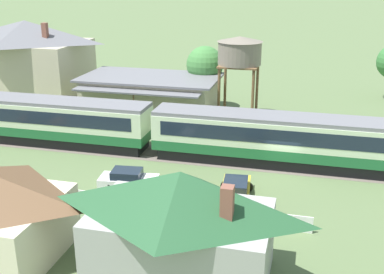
{
  "coord_description": "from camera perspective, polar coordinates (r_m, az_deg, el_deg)",
  "views": [
    {
      "loc": [
        1.72,
        -34.23,
        14.5
      ],
      "look_at": [
        -7.39,
        1.56,
        1.55
      ],
      "focal_mm": 45.0,
      "sensor_mm": 36.0,
      "label": 1
    }
  ],
  "objects": [
    {
      "name": "ground_plane",
      "position": [
        37.22,
        10.52,
        -3.95
      ],
      "size": [
        600.0,
        600.0,
        0.0
      ],
      "primitive_type": "plane",
      "color": "#566B42"
    },
    {
      "name": "passenger_train",
      "position": [
        37.56,
        10.53,
        -0.11
      ],
      "size": [
        60.54,
        3.23,
        3.99
      ],
      "color": "#1E6033",
      "rests_on": "ground_plane"
    },
    {
      "name": "railway_track",
      "position": [
        38.38,
        9.3,
        -3.13
      ],
      "size": [
        119.22,
        3.6,
        0.04
      ],
      "color": "#665B51",
      "rests_on": "ground_plane"
    },
    {
      "name": "station_building",
      "position": [
        50.53,
        -4.9,
        4.97
      ],
      "size": [
        14.17,
        9.1,
        4.02
      ],
      "color": "#BCB293",
      "rests_on": "ground_plane"
    },
    {
      "name": "station_house_grey_roof",
      "position": [
        60.44,
        -18.82,
        8.88
      ],
      "size": [
        14.0,
        9.79,
        8.91
      ],
      "color": "#BCB293",
      "rests_on": "ground_plane"
    },
    {
      "name": "water_tower",
      "position": [
        48.05,
        5.67,
        9.97
      ],
      "size": [
        4.48,
        4.48,
        8.31
      ],
      "color": "brown",
      "rests_on": "ground_plane"
    },
    {
      "name": "cottage_dark_green_roof",
      "position": [
        23.49,
        -1.34,
        -10.21
      ],
      "size": [
        9.3,
        5.6,
        5.63
      ],
      "color": "#9E9E99",
      "rests_on": "ground_plane"
    },
    {
      "name": "picket_fence_front",
      "position": [
        33.03,
        -16.09,
        -6.53
      ],
      "size": [
        33.16,
        0.06,
        1.05
      ],
      "primitive_type": "cube",
      "color": "white",
      "rests_on": "ground_plane"
    },
    {
      "name": "parked_car_yellow",
      "position": [
        32.11,
        5.17,
        -6.31
      ],
      "size": [
        2.48,
        4.45,
        1.38
      ],
      "rotation": [
        0.0,
        0.0,
        1.66
      ],
      "color": "yellow",
      "rests_on": "ground_plane"
    },
    {
      "name": "parked_car_white",
      "position": [
        33.76,
        -7.55,
        -5.07
      ],
      "size": [
        4.21,
        2.2,
        1.4
      ],
      "rotation": [
        0.0,
        0.0,
        0.12
      ],
      "color": "white",
      "rests_on": "ground_plane"
    },
    {
      "name": "yard_tree_1",
      "position": [
        52.02,
        1.53,
        8.55
      ],
      "size": [
        3.96,
        3.96,
        6.79
      ],
      "color": "#4C3823",
      "rests_on": "ground_plane"
    }
  ]
}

